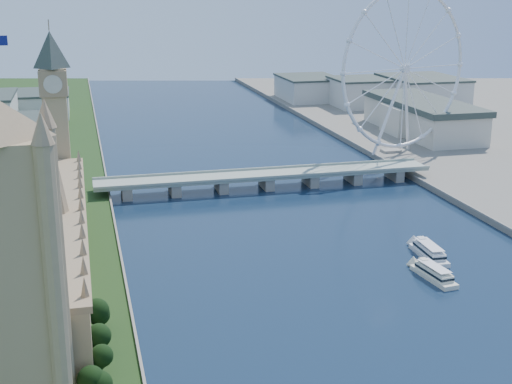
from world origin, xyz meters
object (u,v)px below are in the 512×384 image
object	(u,v)px
victoria_tower	(12,265)
london_eye	(405,69)
tour_boat_far	(429,257)
tour_boat_near	(433,279)

from	to	relation	value
victoria_tower	london_eye	size ratio (longest dim) A/B	0.90
victoria_tower	tour_boat_far	size ratio (longest dim) A/B	3.42
tour_boat_near	victoria_tower	bearing A→B (deg)	-161.03
tour_boat_far	tour_boat_near	bearing A→B (deg)	-110.35
tour_boat_near	london_eye	bearing A→B (deg)	62.09
victoria_tower	tour_boat_far	distance (m)	214.77
victoria_tower	london_eye	distance (m)	393.99
victoria_tower	london_eye	world-z (taller)	london_eye
london_eye	tour_boat_near	world-z (taller)	london_eye
tour_boat_near	tour_boat_far	size ratio (longest dim) A/B	0.93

